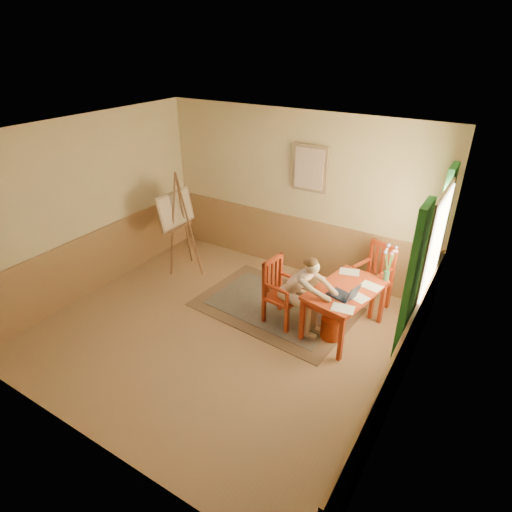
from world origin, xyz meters
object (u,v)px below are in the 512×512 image
Objects in this scene: figure at (301,290)px; chair_back at (374,277)px; chair_left at (281,292)px; laptop at (345,294)px; table at (345,294)px; easel at (177,213)px.

chair_back is at bearing 57.92° from figure.
laptop is at bearing 1.15° from chair_left.
figure is at bearing -175.32° from laptop.
chair_back is at bearing 85.42° from laptop.
table is 1.30× the size of chair_left.
chair_back is 3.44m from easel.
laptop is 3.31m from easel.
laptop is 0.24× the size of easel.
figure is 2.77× the size of laptop.
easel is (-2.31, 0.47, 0.57)m from chair_left.
chair_left reaches higher than table.
chair_left is 2.31× the size of laptop.
table is at bearing 26.05° from figure.
figure reaches higher than chair_left.
chair_left is 1.50m from chair_back.
laptop is (0.61, 0.05, 0.10)m from figure.
figure is at bearing -122.08° from chair_back.
laptop is at bearing -94.58° from chair_back.
chair_back is at bearing 79.99° from table.
easel reaches higher than laptop.
figure reaches higher than table.
chair_left is (-0.88, -0.24, -0.13)m from table.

